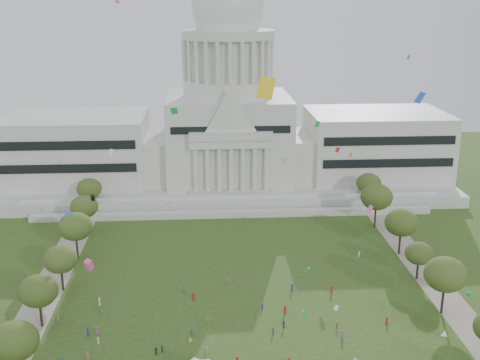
{
  "coord_description": "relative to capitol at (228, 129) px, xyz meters",
  "views": [
    {
      "loc": [
        -9.0,
        -100.96,
        69.43
      ],
      "look_at": [
        0.0,
        45.0,
        24.0
      ],
      "focal_mm": 45.0,
      "sensor_mm": 36.0,
      "label": 1
    }
  ],
  "objects": [
    {
      "name": "row_tree_l_3",
      "position": [
        -44.09,
        -79.67,
        -14.09
      ],
      "size": [
        8.12,
        8.12,
        11.55
      ],
      "color": "black",
      "rests_on": "ground"
    },
    {
      "name": "person_8",
      "position": [
        -19.41,
        -108.61,
        -21.51
      ],
      "size": [
        0.87,
        0.68,
        1.56
      ],
      "primitive_type": "imported",
      "rotation": [
        0.0,
        0.0,
        2.82
      ],
      "color": "#26262B",
      "rests_on": "ground"
    },
    {
      "name": "row_tree_r_5",
      "position": [
        43.49,
        -43.4,
        -12.37
      ],
      "size": [
        9.82,
        9.82,
        13.96
      ],
      "color": "black",
      "rests_on": "ground"
    },
    {
      "name": "person_5",
      "position": [
        -9.26,
        -109.08,
        -21.47
      ],
      "size": [
        1.35,
        1.62,
        1.66
      ],
      "primitive_type": "imported",
      "rotation": [
        0.0,
        0.0,
        2.15
      ],
      "color": "silver",
      "rests_on": "ground"
    },
    {
      "name": "row_tree_l_1",
      "position": [
        -44.07,
        -116.55,
        -13.34
      ],
      "size": [
        8.86,
        8.86,
        12.59
      ],
      "color": "black",
      "rests_on": "ground"
    },
    {
      "name": "row_tree_r_3",
      "position": [
        44.4,
        -79.1,
        -15.21
      ],
      "size": [
        7.01,
        7.01,
        9.98
      ],
      "color": "black",
      "rests_on": "ground"
    },
    {
      "name": "capitol",
      "position": [
        0.0,
        0.0,
        0.0
      ],
      "size": [
        160.0,
        64.5,
        91.3
      ],
      "color": "beige",
      "rests_on": "ground"
    },
    {
      "name": "person_0",
      "position": [
        30.39,
        -99.97,
        -21.48
      ],
      "size": [
        0.94,
        0.79,
        1.63
      ],
      "primitive_type": "imported",
      "rotation": [
        0.0,
        0.0,
        5.89
      ],
      "color": "#B21E1E",
      "rests_on": "ground"
    },
    {
      "name": "row_tree_l_5",
      "position": [
        -45.22,
        -42.58,
        -13.88
      ],
      "size": [
        8.33,
        8.33,
        11.85
      ],
      "color": "black",
      "rests_on": "ground"
    },
    {
      "name": "kite_swarm",
      "position": [
        3.41,
        -104.66,
        5.82
      ],
      "size": [
        93.4,
        110.27,
        65.63
      ],
      "color": "orange",
      "rests_on": "ground"
    },
    {
      "name": "distant_crowd",
      "position": [
        -13.55,
        -98.24,
        -21.42
      ],
      "size": [
        63.76,
        40.74,
        1.94
      ],
      "color": "olive",
      "rests_on": "ground"
    },
    {
      "name": "row_tree_r_6",
      "position": [
        45.96,
        -25.46,
        -13.79
      ],
      "size": [
        8.42,
        8.42,
        11.97
      ],
      "color": "black",
      "rests_on": "ground"
    },
    {
      "name": "row_tree_r_2",
      "position": [
        44.17,
        -96.15,
        -12.64
      ],
      "size": [
        9.55,
        9.55,
        13.58
      ],
      "color": "black",
      "rests_on": "ground"
    },
    {
      "name": "path_right",
      "position": [
        48.0,
        -83.59,
        -22.28
      ],
      "size": [
        8.0,
        160.0,
        0.04
      ],
      "primitive_type": "cube",
      "color": "gray",
      "rests_on": "ground"
    },
    {
      "name": "person_4",
      "position": [
        4.98,
        -102.47,
        -21.5
      ],
      "size": [
        0.85,
        1.06,
        1.59
      ],
      "primitive_type": "imported",
      "rotation": [
        0.0,
        0.0,
        5.14
      ],
      "color": "#994C8C",
      "rests_on": "ground"
    },
    {
      "name": "row_tree_r_4",
      "position": [
        44.76,
        -63.55,
        -13.01
      ],
      "size": [
        9.19,
        9.19,
        13.06
      ],
      "color": "black",
      "rests_on": "ground"
    },
    {
      "name": "person_10",
      "position": [
        7.61,
        -100.17,
        -21.43
      ],
      "size": [
        0.77,
        1.12,
        1.74
      ],
      "primitive_type": "imported",
      "rotation": [
        0.0,
        0.0,
        1.8
      ],
      "color": "navy",
      "rests_on": "ground"
    },
    {
      "name": "person_2",
      "position": [
        19.13,
        -101.24,
        -21.55
      ],
      "size": [
        0.85,
        0.75,
        1.49
      ],
      "primitive_type": "imported",
      "rotation": [
        0.0,
        0.0,
        0.53
      ],
      "color": "olive",
      "rests_on": "ground"
    },
    {
      "name": "path_left",
      "position": [
        -48.0,
        -83.59,
        -22.28
      ],
      "size": [
        8.0,
        160.0,
        0.04
      ],
      "primitive_type": "cube",
      "color": "gray",
      "rests_on": "ground"
    },
    {
      "name": "row_tree_l_2",
      "position": [
        -45.04,
        -96.29,
        -13.79
      ],
      "size": [
        8.42,
        8.42,
        11.97
      ],
      "color": "black",
      "rests_on": "ground"
    },
    {
      "name": "row_tree_l_4",
      "position": [
        -44.08,
        -61.17,
        -12.9
      ],
      "size": [
        9.29,
        9.29,
        13.21
      ],
      "color": "black",
      "rests_on": "ground"
    },
    {
      "name": "row_tree_l_6",
      "position": [
        -46.87,
        -24.45,
        -14.02
      ],
      "size": [
        8.19,
        8.19,
        11.64
      ],
      "color": "black",
      "rests_on": "ground"
    }
  ]
}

